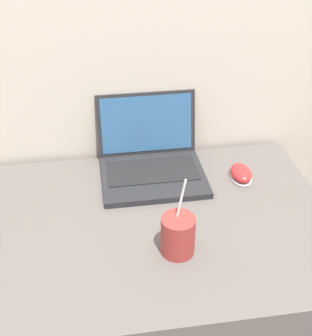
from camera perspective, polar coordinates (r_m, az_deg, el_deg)
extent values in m
cube|color=#5B5651|center=(1.61, -0.10, -16.23)|extent=(1.04, 0.74, 0.71)
cube|color=#232326|center=(1.52, -0.33, -1.08)|extent=(0.33, 0.27, 0.02)
cube|color=black|center=(1.53, -0.44, -0.31)|extent=(0.29, 0.15, 0.00)
cube|color=#232326|center=(1.59, -1.17, 5.46)|extent=(0.33, 0.05, 0.21)
cube|color=#2D567F|center=(1.58, -1.14, 5.40)|extent=(0.31, 0.04, 0.19)
cylinder|color=#9E332D|center=(1.23, 2.69, -8.19)|extent=(0.09, 0.09, 0.11)
cylinder|color=black|center=(1.20, 2.75, -6.35)|extent=(0.08, 0.08, 0.01)
cylinder|color=white|center=(1.19, 2.78, -5.09)|extent=(0.03, 0.01, 0.19)
ellipsoid|color=#B2B2B7|center=(1.56, 10.26, -1.08)|extent=(0.07, 0.11, 0.01)
ellipsoid|color=red|center=(1.55, 10.32, -0.58)|extent=(0.07, 0.10, 0.04)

